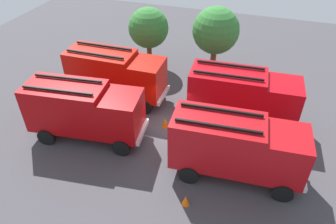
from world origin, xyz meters
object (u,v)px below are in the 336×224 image
object	(u,v)px
fire_truck_1	(236,145)
firefighter_0	(125,70)
traffic_cone_0	(186,200)
fire_truck_0	(84,109)
traffic_cone_1	(165,123)
tree_1	(216,31)
fire_truck_3	(243,95)
fire_truck_2	(115,73)
tree_0	(148,28)
firefighter_2	(259,89)

from	to	relation	value
fire_truck_1	firefighter_0	bearing A→B (deg)	139.04
firefighter_0	traffic_cone_0	distance (m)	13.21
fire_truck_0	traffic_cone_1	size ratio (longest dim) A/B	10.98
traffic_cone_0	tree_1	bearing A→B (deg)	95.97
tree_1	fire_truck_3	bearing A→B (deg)	-62.18
fire_truck_2	tree_0	size ratio (longest dim) A/B	1.40
tree_0	tree_1	size ratio (longest dim) A/B	0.90
firefighter_2	traffic_cone_1	xyz separation A→B (m)	(-5.57, -5.26, -0.58)
tree_1	traffic_cone_0	size ratio (longest dim) A/B	9.48
fire_truck_3	firefighter_2	world-z (taller)	fire_truck_3
fire_truck_0	firefighter_2	xyz separation A→B (m)	(9.99, 7.67, -1.23)
fire_truck_0	tree_0	distance (m)	10.20
traffic_cone_0	traffic_cone_1	bearing A→B (deg)	117.80
fire_truck_2	firefighter_0	size ratio (longest dim) A/B	4.40
fire_truck_0	fire_truck_3	xyz separation A→B (m)	(9.03, 4.59, 0.00)
fire_truck_3	tree_1	size ratio (longest dim) A/B	1.28
fire_truck_2	traffic_cone_1	xyz separation A→B (m)	(4.51, -2.18, -1.82)
fire_truck_3	tree_0	world-z (taller)	tree_0
fire_truck_2	tree_1	bearing A→B (deg)	43.24
fire_truck_0	firefighter_0	bearing A→B (deg)	88.50
fire_truck_3	tree_1	distance (m)	6.76
firefighter_0	firefighter_2	xyz separation A→B (m)	(10.62, 0.42, 0.01)
firefighter_2	firefighter_0	bearing A→B (deg)	100.12
fire_truck_2	fire_truck_3	world-z (taller)	same
fire_truck_0	fire_truck_3	distance (m)	10.13
firefighter_2	traffic_cone_1	world-z (taller)	firefighter_2
fire_truck_3	tree_1	xyz separation A→B (m)	(-3.05, 5.79, 1.69)
firefighter_0	traffic_cone_0	world-z (taller)	firefighter_0
firefighter_2	tree_1	xyz separation A→B (m)	(-4.02, 2.71, 2.93)
tree_0	firefighter_0	bearing A→B (deg)	-110.30
fire_truck_2	tree_1	xyz separation A→B (m)	(6.06, 5.79, 1.69)
tree_1	fire_truck_1	bearing A→B (deg)	-72.63
fire_truck_1	firefighter_0	world-z (taller)	fire_truck_1
firefighter_0	firefighter_2	world-z (taller)	firefighter_2
fire_truck_3	firefighter_0	distance (m)	10.09
tree_0	traffic_cone_0	bearing A→B (deg)	-62.39
tree_0	traffic_cone_1	world-z (taller)	tree_0
fire_truck_2	traffic_cone_1	distance (m)	5.33
fire_truck_1	traffic_cone_1	size ratio (longest dim) A/B	10.85
firefighter_2	fire_truck_1	bearing A→B (deg)	-176.78
tree_1	traffic_cone_1	bearing A→B (deg)	-100.99
fire_truck_1	fire_truck_2	xyz separation A→B (m)	(-9.42, 4.97, 0.00)
fire_truck_0	firefighter_0	xyz separation A→B (m)	(-0.62, 7.26, -1.24)
traffic_cone_0	traffic_cone_1	size ratio (longest dim) A/B	0.89
fire_truck_0	traffic_cone_0	size ratio (longest dim) A/B	12.31
fire_truck_0	fire_truck_1	xyz separation A→B (m)	(9.34, -0.38, 0.00)
fire_truck_0	tree_1	world-z (taller)	tree_1
firefighter_2	tree_1	bearing A→B (deg)	63.90
fire_truck_2	firefighter_2	bearing A→B (deg)	16.54
traffic_cone_1	firefighter_0	bearing A→B (deg)	136.20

